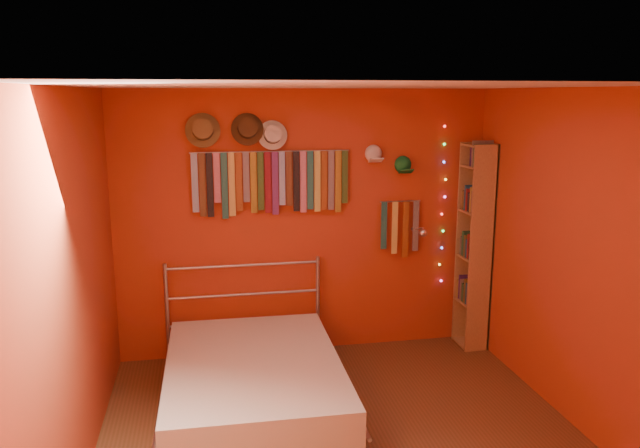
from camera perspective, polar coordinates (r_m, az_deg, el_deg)
ground at (r=4.72m, az=2.36°, el=-19.48°), size 3.50×3.50×0.00m
back_wall at (r=5.88m, az=-1.39°, el=0.02°), size 3.50×0.02×2.50m
right_wall at (r=4.90m, az=22.87°, el=-3.32°), size 0.02×3.50×2.50m
left_wall at (r=4.19m, az=-21.64°, el=-5.74°), size 0.02×3.50×2.50m
ceiling at (r=4.03m, az=2.67°, el=12.48°), size 3.50×3.50×0.02m
tie_rack at (r=5.70m, az=-4.46°, el=4.01°), size 1.45×0.03×0.61m
small_tie_rack at (r=6.04m, az=7.36°, el=-0.13°), size 0.40×0.03×0.56m
fedora_olive at (r=5.58m, az=-10.68°, el=8.48°), size 0.31×0.17×0.30m
fedora_brown at (r=5.60m, az=-6.64°, el=8.66°), size 0.29×0.16×0.29m
fedora_white at (r=5.63m, az=-4.33°, el=8.16°), size 0.27×0.14×0.26m
cap_white at (r=5.86m, az=4.90°, el=6.43°), size 0.17×0.21×0.17m
cap_green at (r=5.96m, az=7.59°, el=5.39°), size 0.17×0.21×0.17m
fairy_lights at (r=6.17m, az=11.18°, el=1.67°), size 0.06×0.02×1.55m
reading_lamp at (r=5.92m, az=9.28°, el=-0.74°), size 0.08×0.32×0.10m
bookshelf at (r=6.21m, az=14.24°, el=-1.90°), size 0.25×0.34×2.00m
bed at (r=5.10m, az=-6.08°, el=-14.16°), size 1.46×1.98×0.95m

